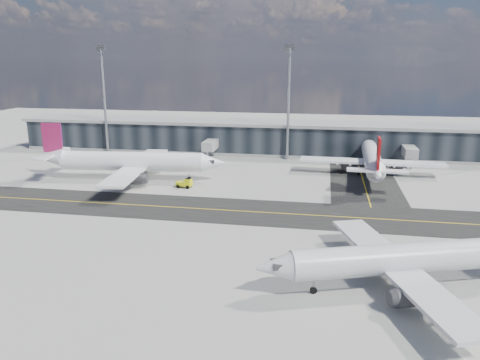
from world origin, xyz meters
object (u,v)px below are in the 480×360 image
Objects in this scene: airliner_af at (130,162)px; airliner_near at (409,259)px; baggage_tug at (186,183)px; airliner_redtail at (372,159)px; service_van at (393,170)px.

airliner_af reaches higher than airliner_near.
airliner_redtail is at bearing 123.66° from baggage_tug.
airliner_af reaches higher than baggage_tug.
airliner_redtail reaches higher than baggage_tug.
service_van is at bearing -24.90° from airliner_near.
airliner_af is 65.34m from airliner_near.
service_van is at bearing 36.63° from airliner_redtail.
airliner_af is at bearing 32.58° from airliner_near.
airliner_near reaches higher than baggage_tug.
airliner_near is 52.29m from baggage_tug.
baggage_tug is (-38.23, -17.17, -2.70)m from airliner_redtail.
baggage_tug is at bearing 67.45° from airliner_af.
airliner_af is at bearing -97.58° from baggage_tug.
service_van is (5.84, 57.05, -2.76)m from airliner_near.
airliner_near is at bearing 46.13° from airliner_af.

